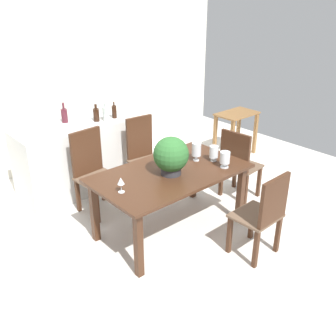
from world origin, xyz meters
TOP-DOWN VIEW (x-y plane):
  - ground_plane at (0.00, 0.00)m, footprint 7.04×7.04m
  - back_wall at (0.00, 2.60)m, footprint 6.40×0.10m
  - dining_table at (0.00, -0.03)m, footprint 1.71×0.99m
  - chair_near_right at (0.39, -1.02)m, footprint 0.47×0.42m
  - chair_foot_end at (1.16, -0.03)m, footprint 0.44×0.50m
  - chair_far_right at (0.39, 0.97)m, footprint 0.46×0.47m
  - chair_far_left at (-0.39, 0.98)m, footprint 0.50×0.51m
  - flower_centerpiece at (-0.04, -0.08)m, footprint 0.38×0.38m
  - crystal_vase_left at (0.42, -0.00)m, footprint 0.11×0.11m
  - crystal_vase_center_near at (0.53, -0.34)m, footprint 0.11×0.11m
  - crystal_vase_right at (0.57, -0.14)m, footprint 0.10×0.10m
  - wine_glass at (-0.68, -0.06)m, footprint 0.07×0.07m
  - kitchen_counter at (-0.30, 1.61)m, footprint 1.52×0.68m
  - wine_bottle_green at (0.14, 1.47)m, footprint 0.07×0.07m
  - wine_bottle_dark at (0.04, 1.53)m, footprint 0.08×0.08m
  - wine_bottle_amber at (0.31, 1.50)m, footprint 0.07×0.07m
  - wine_bottle_tall at (-0.30, 1.77)m, footprint 0.08×0.08m
  - side_table at (2.33, 0.97)m, footprint 0.69×0.44m

SIDE VIEW (x-z plane):
  - ground_plane at x=0.00m, z-range 0.00..0.00m
  - kitchen_counter at x=-0.30m, z-range 0.00..0.94m
  - chair_near_right at x=0.39m, z-range 0.06..1.01m
  - chair_foot_end at x=1.16m, z-range 0.06..1.01m
  - side_table at x=2.33m, z-range 0.18..0.91m
  - chair_far_right at x=0.39m, z-range 0.04..1.08m
  - chair_far_left at x=-0.39m, z-range 0.05..1.08m
  - dining_table at x=0.00m, z-range 0.28..1.04m
  - crystal_vase_right at x=0.57m, z-range 0.77..0.95m
  - crystal_vase_center_near at x=0.53m, z-range 0.77..0.96m
  - wine_glass at x=-0.68m, z-range 0.79..0.95m
  - crystal_vase_left at x=0.42m, z-range 0.78..1.00m
  - flower_centerpiece at x=-0.04m, z-range 0.76..1.18m
  - wine_bottle_amber at x=0.31m, z-range 0.92..1.14m
  - wine_bottle_dark at x=0.04m, z-range 0.92..1.15m
  - wine_bottle_green at x=0.14m, z-range 0.92..1.16m
  - wine_bottle_tall at x=-0.30m, z-range 0.91..1.17m
  - back_wall at x=0.00m, z-range 0.00..2.60m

